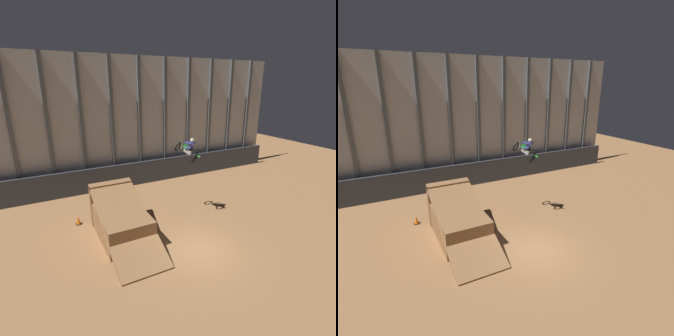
# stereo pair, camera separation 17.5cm
# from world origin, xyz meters

# --- Properties ---
(ground_plane) EXTENTS (60.00, 60.00, 0.00)m
(ground_plane) POSITION_xyz_m (0.00, 0.00, 0.00)
(ground_plane) COLOR #996B42
(arena_back_wall) EXTENTS (32.00, 0.40, 11.24)m
(arena_back_wall) POSITION_xyz_m (-0.00, 11.92, 5.62)
(arena_back_wall) COLOR silver
(arena_back_wall) RESTS_ON ground_plane
(lower_barrier) EXTENTS (31.36, 0.20, 2.13)m
(lower_barrier) POSITION_xyz_m (0.00, 11.08, 1.07)
(lower_barrier) COLOR #383D47
(lower_barrier) RESTS_ON ground_plane
(dirt_ramp) EXTENTS (2.77, 6.48, 2.96)m
(dirt_ramp) POSITION_xyz_m (-3.42, 3.63, 0.98)
(dirt_ramp) COLOR olive
(dirt_ramp) RESTS_ON ground_plane
(rider_bike_solo) EXTENTS (1.53, 1.80, 1.69)m
(rider_bike_solo) POSITION_xyz_m (1.54, 3.98, 4.79)
(rider_bike_solo) COLOR black
(traffic_cone_near_ramp) EXTENTS (0.36, 0.36, 0.58)m
(traffic_cone_near_ramp) POSITION_xyz_m (-1.60, 4.35, 0.28)
(traffic_cone_near_ramp) COLOR black
(traffic_cone_near_ramp) RESTS_ON ground_plane
(traffic_cone_arena_edge) EXTENTS (0.36, 0.36, 0.58)m
(traffic_cone_arena_edge) POSITION_xyz_m (-5.58, 6.11, 0.28)
(traffic_cone_arena_edge) COLOR black
(traffic_cone_arena_edge) RESTS_ON ground_plane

